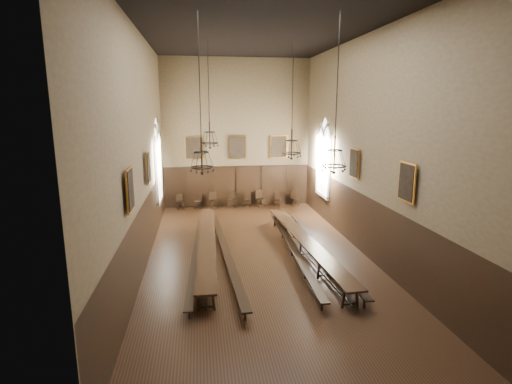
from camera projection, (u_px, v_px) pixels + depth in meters
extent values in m
cube|color=black|center=(258.00, 257.00, 16.56)|extent=(9.00, 18.00, 0.02)
cube|color=black|center=(259.00, 26.00, 14.69)|extent=(9.00, 18.00, 0.02)
cube|color=#7A694B|center=(237.00, 134.00, 24.35)|extent=(9.00, 0.02, 9.00)
cube|color=#7A694B|center=(336.00, 201.00, 6.90)|extent=(9.00, 0.02, 9.00)
cube|color=#7A694B|center=(140.00, 151.00, 15.00)|extent=(0.02, 18.00, 9.00)
cube|color=#7A694B|center=(368.00, 147.00, 16.25)|extent=(0.02, 18.00, 9.00)
cube|color=black|center=(207.00, 241.00, 16.34)|extent=(1.00, 9.80, 0.07)
cube|color=black|center=(306.00, 240.00, 16.48)|extent=(1.22, 9.80, 0.07)
cube|color=black|center=(196.00, 253.00, 15.89)|extent=(0.72, 9.45, 0.05)
cube|color=black|center=(225.00, 249.00, 16.20)|extent=(0.84, 10.50, 0.05)
cube|color=black|center=(292.00, 246.00, 16.61)|extent=(0.64, 10.06, 0.05)
cube|color=black|center=(321.00, 246.00, 16.66)|extent=(0.32, 9.84, 0.05)
cube|color=black|center=(180.00, 202.00, 24.24)|extent=(0.52, 0.52, 0.05)
cube|color=black|center=(180.00, 198.00, 24.36)|extent=(0.41, 0.16, 0.50)
cube|color=black|center=(198.00, 201.00, 24.43)|extent=(0.51, 0.51, 0.05)
cube|color=black|center=(198.00, 197.00, 24.55)|extent=(0.41, 0.15, 0.49)
cube|color=black|center=(214.00, 201.00, 24.49)|extent=(0.53, 0.53, 0.05)
cube|color=black|center=(213.00, 196.00, 24.62)|extent=(0.44, 0.15, 0.52)
cube|color=black|center=(232.00, 200.00, 24.68)|extent=(0.55, 0.55, 0.05)
cube|color=black|center=(231.00, 195.00, 24.82)|extent=(0.45, 0.15, 0.54)
cube|color=black|center=(247.00, 200.00, 24.82)|extent=(0.48, 0.48, 0.05)
cube|color=black|center=(247.00, 196.00, 24.93)|extent=(0.38, 0.14, 0.46)
cube|color=black|center=(260.00, 199.00, 24.97)|extent=(0.56, 0.56, 0.05)
cube|color=black|center=(260.00, 194.00, 25.10)|extent=(0.44, 0.17, 0.54)
cube|color=black|center=(277.00, 199.00, 25.10)|extent=(0.49, 0.49, 0.05)
cube|color=black|center=(277.00, 195.00, 25.21)|extent=(0.37, 0.16, 0.46)
cube|color=black|center=(295.00, 199.00, 25.16)|extent=(0.54, 0.54, 0.05)
cube|color=black|center=(294.00, 194.00, 25.29)|extent=(0.41, 0.18, 0.50)
cylinder|color=black|center=(208.00, 81.00, 17.52)|extent=(0.03, 0.03, 3.55)
torus|color=black|center=(210.00, 143.00, 18.08)|extent=(0.77, 0.77, 0.05)
torus|color=black|center=(210.00, 132.00, 17.98)|extent=(0.49, 0.49, 0.04)
cylinder|color=black|center=(210.00, 134.00, 18.00)|extent=(0.05, 0.05, 1.08)
cylinder|color=black|center=(293.00, 85.00, 17.70)|extent=(0.03, 0.03, 3.87)
torus|color=black|center=(292.00, 153.00, 18.33)|extent=(0.90, 0.90, 0.05)
torus|color=black|center=(292.00, 141.00, 18.21)|extent=(0.57, 0.57, 0.04)
cylinder|color=black|center=(292.00, 143.00, 18.23)|extent=(0.06, 0.06, 1.26)
cylinder|color=black|center=(199.00, 76.00, 12.63)|extent=(0.03, 0.03, 3.90)
torus|color=black|center=(202.00, 167.00, 13.23)|extent=(0.77, 0.77, 0.05)
torus|color=black|center=(202.00, 152.00, 13.13)|extent=(0.49, 0.49, 0.04)
cylinder|color=black|center=(202.00, 155.00, 13.15)|extent=(0.05, 0.05, 1.09)
cylinder|color=black|center=(338.00, 75.00, 12.57)|extent=(0.03, 0.03, 3.81)
torus|color=black|center=(334.00, 166.00, 13.18)|extent=(0.81, 0.81, 0.05)
torus|color=black|center=(335.00, 150.00, 13.07)|extent=(0.51, 0.51, 0.04)
cylinder|color=black|center=(334.00, 153.00, 13.09)|extent=(0.06, 0.06, 1.14)
cube|color=#AF752A|center=(194.00, 148.00, 24.03)|extent=(1.10, 0.12, 1.40)
cube|color=black|center=(194.00, 148.00, 24.03)|extent=(0.98, 0.02, 1.28)
cube|color=#AF752A|center=(237.00, 147.00, 24.39)|extent=(1.10, 0.12, 1.40)
cube|color=black|center=(237.00, 147.00, 24.39)|extent=(0.98, 0.02, 1.28)
cube|color=#AF752A|center=(279.00, 147.00, 24.75)|extent=(1.10, 0.12, 1.40)
cube|color=black|center=(279.00, 147.00, 24.75)|extent=(0.98, 0.02, 1.28)
cube|color=#AF752A|center=(148.00, 168.00, 16.15)|extent=(0.12, 1.00, 1.30)
cube|color=black|center=(148.00, 168.00, 16.15)|extent=(0.02, 0.88, 1.18)
cube|color=#AF752A|center=(130.00, 190.00, 11.79)|extent=(0.12, 1.00, 1.30)
cube|color=black|center=(130.00, 190.00, 11.79)|extent=(0.02, 0.88, 1.18)
cube|color=#AF752A|center=(354.00, 163.00, 17.37)|extent=(0.12, 1.00, 1.30)
cube|color=black|center=(354.00, 163.00, 17.37)|extent=(0.02, 0.88, 1.18)
cube|color=#AF752A|center=(407.00, 182.00, 13.01)|extent=(0.12, 1.00, 1.30)
cube|color=black|center=(407.00, 182.00, 13.01)|extent=(0.02, 0.88, 1.18)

